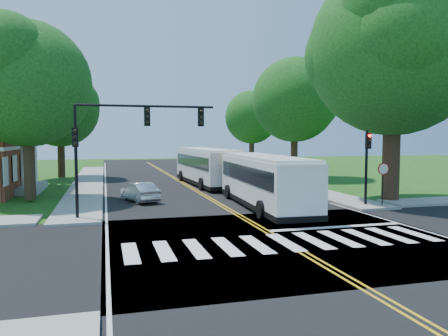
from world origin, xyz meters
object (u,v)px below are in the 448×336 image
object	(u,v)px
bus_lead	(264,180)
dark_sedan	(258,181)
bus_follow	(206,166)
signal_ne	(367,157)
suv	(292,188)
signal_nw	(124,133)
hatchback	(140,192)

from	to	relation	value
bus_lead	dark_sedan	bearing A→B (deg)	-104.64
bus_lead	bus_follow	world-z (taller)	bus_follow
signal_ne	dark_sedan	xyz separation A→B (m)	(-3.25, 10.05, -2.32)
suv	signal_ne	bearing A→B (deg)	118.13
signal_ne	bus_follow	xyz separation A→B (m)	(-6.53, 14.33, -1.28)
bus_lead	suv	world-z (taller)	bus_lead
signal_ne	dark_sedan	distance (m)	10.81
bus_lead	dark_sedan	distance (m)	8.98
bus_follow	dark_sedan	bearing A→B (deg)	125.20
bus_lead	dark_sedan	xyz separation A→B (m)	(2.68, 8.52, -0.98)
signal_nw	dark_sedan	size ratio (longest dim) A/B	1.63
bus_lead	suv	distance (m)	4.41
signal_nw	suv	size ratio (longest dim) A/B	1.37
signal_nw	signal_ne	world-z (taller)	signal_nw
signal_ne	hatchback	world-z (taller)	signal_ne
signal_ne	hatchback	xyz separation A→B (m)	(-12.89, 5.69, -2.33)
dark_sedan	bus_lead	bearing A→B (deg)	66.84
suv	dark_sedan	bearing A→B (deg)	-89.17
signal_ne	hatchback	distance (m)	14.28
signal_nw	hatchback	xyz separation A→B (m)	(1.17, 5.71, -3.74)
signal_ne	bus_follow	size ratio (longest dim) A/B	0.36
signal_ne	bus_follow	distance (m)	15.80
dark_sedan	signal_ne	bearing A→B (deg)	102.22
signal_ne	bus_lead	size ratio (longest dim) A/B	0.37
signal_nw	suv	distance (m)	12.66
signal_nw	hatchback	size ratio (longest dim) A/B	1.89
suv	hatchback	bearing A→B (deg)	-10.42
signal_nw	bus_lead	xyz separation A→B (m)	(8.13, 1.54, -2.75)
signal_nw	suv	bearing A→B (deg)	21.91
signal_nw	bus_follow	world-z (taller)	signal_nw
signal_ne	suv	world-z (taller)	signal_ne
bus_follow	suv	distance (m)	10.54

